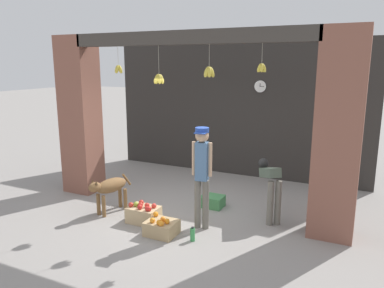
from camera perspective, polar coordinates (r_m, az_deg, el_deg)
The scene contains 13 objects.
ground_plane at distance 7.13m, azimuth -1.52°, elevation -10.64°, with size 60.00×60.00×0.00m, color gray.
shop_back_wall at distance 9.35m, azimuth 6.67°, elevation 5.35°, with size 6.48×0.12×3.32m, color #2D2B28.
shop_pillar_left at distance 8.38m, azimuth -16.64°, elevation 4.12°, with size 0.70×0.60×3.32m, color brown.
shop_pillar_right at distance 6.26m, azimuth 21.38°, elevation 1.15°, with size 0.70×0.60×3.32m, color brown.
storefront_awning at distance 6.69m, azimuth -1.23°, elevation 15.60°, with size 4.58×0.25×0.94m.
dog at distance 7.21m, azimuth -12.44°, elevation -6.49°, with size 0.43×0.96×0.72m.
shopkeeper at distance 6.22m, azimuth 1.51°, elevation -3.86°, with size 0.34×0.30×1.75m.
worker_stooping at distance 6.81m, azimuth 11.88°, elevation -5.88°, with size 0.56×0.72×1.03m.
fruit_crate_oranges at distance 6.32m, azimuth -4.67°, elevation -12.52°, with size 0.50×0.42×0.32m.
fruit_crate_apples at distance 6.80m, azimuth -7.39°, elevation -10.49°, with size 0.54×0.39×0.36m.
produce_box_green at distance 7.45m, azimuth 3.13°, elevation -8.70°, with size 0.43×0.36×0.22m, color #42844C.
water_bottle at distance 6.11m, azimuth 0.09°, elevation -13.61°, with size 0.08×0.08×0.24m.
wall_clock at distance 9.04m, azimuth 10.36°, elevation 8.63°, with size 0.30×0.03×0.30m.
Camera 1 is at (3.00, -5.84, 2.78)m, focal length 35.00 mm.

